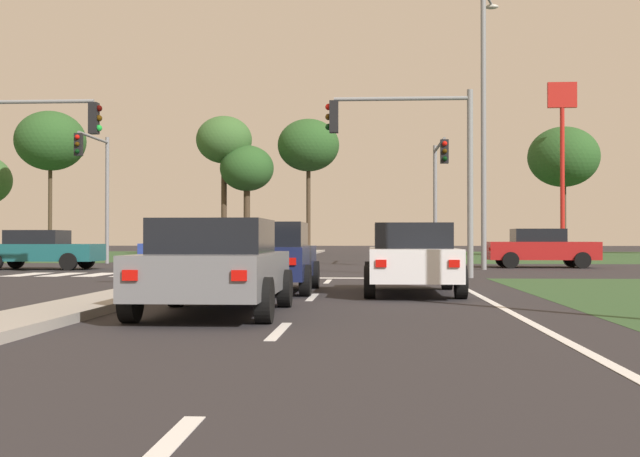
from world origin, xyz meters
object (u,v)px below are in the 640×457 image
(car_red_near, at_px, (541,248))
(car_navy_fifth, at_px, (268,256))
(car_teal_second, at_px, (40,249))
(treeline_second, at_px, (50,141))
(car_blue_fourth, at_px, (205,249))
(traffic_signal_far_left, at_px, (97,175))
(car_silver_eighth, at_px, (249,248))
(treeline_fifth, at_px, (308,146))
(treeline_sixth, at_px, (564,157))
(street_lamp_second, at_px, (484,114))
(pedestrian_at_median, at_px, (282,236))
(traffic_signal_far_right, at_px, (439,179))
(car_grey_third, at_px, (215,266))
(treeline_fourth, at_px, (247,169))
(traffic_signal_near_left, at_px, (18,151))
(treeline_third, at_px, (224,141))
(traffic_signal_near_right, at_px, (417,149))
(fastfood_pole_sign, at_px, (562,129))
(car_white_seventh, at_px, (411,258))

(car_red_near, distance_m, car_navy_fifth, 18.07)
(car_teal_second, bearing_deg, treeline_second, -159.11)
(car_blue_fourth, xyz_separation_m, traffic_signal_far_left, (-6.33, 7.15, 3.24))
(car_red_near, height_order, car_silver_eighth, car_red_near)
(treeline_fifth, relative_size, treeline_sixth, 1.12)
(street_lamp_second, bearing_deg, pedestrian_at_median, 125.73)
(treeline_fifth, bearing_deg, traffic_signal_far_right, -71.94)
(car_silver_eighth, bearing_deg, car_navy_fifth, -170.04)
(car_grey_third, xyz_separation_m, car_navy_fifth, (0.17, 5.32, 0.02))
(treeline_fourth, bearing_deg, traffic_signal_near_left, -93.98)
(car_blue_fourth, xyz_separation_m, treeline_third, (-4.25, 27.79, 7.18))
(pedestrian_at_median, bearing_deg, treeline_fifth, 100.68)
(car_grey_third, distance_m, car_blue_fourth, 17.06)
(car_grey_third, bearing_deg, treeline_fourth, 97.90)
(street_lamp_second, relative_size, treeline_fifth, 1.10)
(car_navy_fifth, distance_m, treeline_fifth, 41.17)
(car_silver_eighth, relative_size, treeline_second, 0.44)
(traffic_signal_near_right, bearing_deg, traffic_signal_near_left, 180.00)
(traffic_signal_near_left, height_order, fastfood_pole_sign, fastfood_pole_sign)
(car_white_seventh, height_order, pedestrian_at_median, pedestrian_at_median)
(treeline_fourth, bearing_deg, treeline_third, 170.74)
(car_navy_fifth, bearing_deg, car_blue_fourth, 108.01)
(car_teal_second, bearing_deg, traffic_signal_far_left, 178.27)
(car_blue_fourth, relative_size, car_silver_eighth, 0.97)
(car_blue_fourth, relative_size, traffic_signal_far_right, 0.83)
(traffic_signal_near_left, xyz_separation_m, traffic_signal_far_left, (-1.49, 11.76, 0.18))
(car_navy_fifth, bearing_deg, treeline_second, 117.27)
(treeline_fifth, bearing_deg, car_blue_fourth, -93.04)
(pedestrian_at_median, bearing_deg, car_teal_second, -108.54)
(car_blue_fourth, bearing_deg, traffic_signal_far_left, -138.47)
(traffic_signal_near_left, relative_size, traffic_signal_far_left, 0.95)
(car_white_seventh, xyz_separation_m, treeline_sixth, (11.98, 38.28, 5.81))
(car_white_seventh, height_order, treeline_third, treeline_third)
(car_grey_third, height_order, treeline_sixth, treeline_sixth)
(car_grey_third, xyz_separation_m, car_blue_fourth, (-3.53, 16.70, 0.02))
(traffic_signal_far_left, bearing_deg, car_grey_third, -67.53)
(car_teal_second, xyz_separation_m, car_white_seventh, (13.29, -12.98, 0.00))
(car_blue_fourth, distance_m, pedestrian_at_median, 14.56)
(car_teal_second, distance_m, treeline_second, 30.62)
(street_lamp_second, relative_size, treeline_fourth, 1.39)
(traffic_signal_near_right, height_order, traffic_signal_far_left, traffic_signal_far_left)
(car_white_seventh, height_order, treeline_fourth, treeline_fourth)
(car_teal_second, relative_size, treeline_sixth, 0.51)
(car_red_near, height_order, treeline_second, treeline_second)
(treeline_second, bearing_deg, car_blue_fourth, -59.45)
(treeline_fourth, bearing_deg, car_teal_second, -98.45)
(car_silver_eighth, xyz_separation_m, fastfood_pole_sign, (16.85, 20.11, 7.28))
(car_blue_fourth, bearing_deg, car_navy_fifth, 18.01)
(car_red_near, relative_size, car_navy_fifth, 1.04)
(treeline_second, bearing_deg, treeline_fourth, -5.78)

